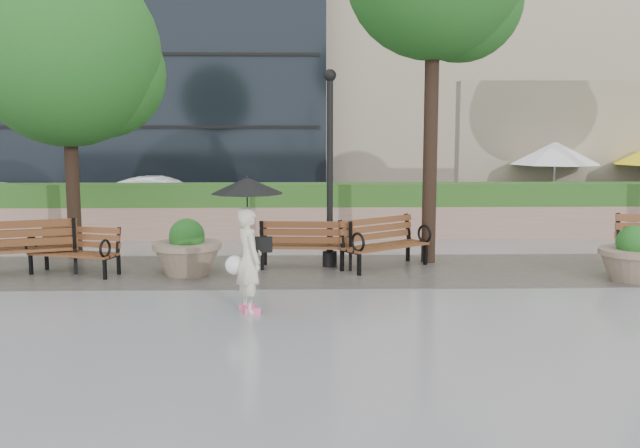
{
  "coord_description": "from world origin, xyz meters",
  "views": [
    {
      "loc": [
        0.06,
        -10.34,
        2.74
      ],
      "look_at": [
        0.36,
        1.55,
        1.1
      ],
      "focal_mm": 40.0,
      "sensor_mm": 36.0,
      "label": 1
    }
  ],
  "objects_px": {
    "bench_0": "(22,259)",
    "bench_1": "(75,261)",
    "lamppost": "(330,182)",
    "bench_3": "(384,254)",
    "planter_left": "(187,253)",
    "car_right": "(162,200)",
    "bench_2": "(307,254)",
    "car_left": "(1,204)",
    "pedestrian": "(248,231)",
    "planter_right": "(633,260)"
  },
  "relations": [
    {
      "from": "bench_1",
      "to": "lamppost",
      "type": "bearing_deg",
      "value": 25.53
    },
    {
      "from": "bench_1",
      "to": "planter_right",
      "type": "height_order",
      "value": "planter_right"
    },
    {
      "from": "bench_1",
      "to": "bench_3",
      "type": "xyz_separation_m",
      "value": [
        5.8,
        0.48,
        0.03
      ]
    },
    {
      "from": "bench_0",
      "to": "planter_right",
      "type": "distance_m",
      "value": 11.07
    },
    {
      "from": "bench_1",
      "to": "planter_left",
      "type": "relative_size",
      "value": 1.38
    },
    {
      "from": "bench_0",
      "to": "bench_3",
      "type": "height_order",
      "value": "bench_0"
    },
    {
      "from": "planter_right",
      "to": "lamppost",
      "type": "bearing_deg",
      "value": 164.47
    },
    {
      "from": "car_left",
      "to": "car_right",
      "type": "relative_size",
      "value": 1.05
    },
    {
      "from": "bench_0",
      "to": "bench_1",
      "type": "relative_size",
      "value": 1.2
    },
    {
      "from": "car_right",
      "to": "lamppost",
      "type": "bearing_deg",
      "value": -145.99
    },
    {
      "from": "bench_0",
      "to": "bench_3",
      "type": "bearing_deg",
      "value": 166.12
    },
    {
      "from": "lamppost",
      "to": "pedestrian",
      "type": "bearing_deg",
      "value": -111.65
    },
    {
      "from": "bench_2",
      "to": "planter_right",
      "type": "xyz_separation_m",
      "value": [
        5.77,
        -1.31,
        0.11
      ]
    },
    {
      "from": "bench_2",
      "to": "pedestrian",
      "type": "relative_size",
      "value": 0.92
    },
    {
      "from": "planter_left",
      "to": "lamppost",
      "type": "height_order",
      "value": "lamppost"
    },
    {
      "from": "planter_right",
      "to": "lamppost",
      "type": "distance_m",
      "value": 5.68
    },
    {
      "from": "bench_2",
      "to": "car_left",
      "type": "distance_m",
      "value": 10.59
    },
    {
      "from": "pedestrian",
      "to": "car_left",
      "type": "bearing_deg",
      "value": 14.86
    },
    {
      "from": "bench_3",
      "to": "planter_right",
      "type": "bearing_deg",
      "value": -51.87
    },
    {
      "from": "bench_2",
      "to": "car_right",
      "type": "bearing_deg",
      "value": -54.99
    },
    {
      "from": "bench_0",
      "to": "bench_1",
      "type": "xyz_separation_m",
      "value": [
        0.97,
        0.01,
        -0.05
      ]
    },
    {
      "from": "car_right",
      "to": "bench_3",
      "type": "bearing_deg",
      "value": -141.09
    },
    {
      "from": "bench_0",
      "to": "planter_right",
      "type": "bearing_deg",
      "value": 157.89
    },
    {
      "from": "bench_0",
      "to": "pedestrian",
      "type": "distance_m",
      "value": 5.21
    },
    {
      "from": "lamppost",
      "to": "car_left",
      "type": "distance_m",
      "value": 10.9
    },
    {
      "from": "car_right",
      "to": "pedestrian",
      "type": "bearing_deg",
      "value": -162.45
    },
    {
      "from": "bench_2",
      "to": "bench_3",
      "type": "distance_m",
      "value": 1.5
    },
    {
      "from": "pedestrian",
      "to": "bench_3",
      "type": "bearing_deg",
      "value": -60.56
    },
    {
      "from": "lamppost",
      "to": "bench_0",
      "type": "bearing_deg",
      "value": -173.16
    },
    {
      "from": "bench_1",
      "to": "bench_2",
      "type": "bearing_deg",
      "value": 24.09
    },
    {
      "from": "bench_1",
      "to": "bench_3",
      "type": "bearing_deg",
      "value": 22.11
    },
    {
      "from": "planter_left",
      "to": "car_right",
      "type": "bearing_deg",
      "value": 104.27
    },
    {
      "from": "bench_1",
      "to": "car_right",
      "type": "distance_m",
      "value": 7.4
    },
    {
      "from": "planter_right",
      "to": "lamppost",
      "type": "height_order",
      "value": "lamppost"
    },
    {
      "from": "bench_0",
      "to": "car_left",
      "type": "height_order",
      "value": "car_left"
    },
    {
      "from": "bench_1",
      "to": "lamppost",
      "type": "relative_size",
      "value": 0.46
    },
    {
      "from": "planter_right",
      "to": "car_left",
      "type": "distance_m",
      "value": 16.17
    },
    {
      "from": "planter_right",
      "to": "car_left",
      "type": "relative_size",
      "value": 0.29
    },
    {
      "from": "car_left",
      "to": "car_right",
      "type": "xyz_separation_m",
      "value": [
        4.35,
        0.53,
        0.05
      ]
    },
    {
      "from": "car_left",
      "to": "bench_0",
      "type": "bearing_deg",
      "value": -156.39
    },
    {
      "from": "lamppost",
      "to": "planter_left",
      "type": "bearing_deg",
      "value": -163.98
    },
    {
      "from": "bench_0",
      "to": "planter_left",
      "type": "relative_size",
      "value": 1.66
    },
    {
      "from": "bench_1",
      "to": "bench_0",
      "type": "bearing_deg",
      "value": -162.22
    },
    {
      "from": "bench_0",
      "to": "lamppost",
      "type": "bearing_deg",
      "value": 168.85
    },
    {
      "from": "bench_0",
      "to": "bench_1",
      "type": "distance_m",
      "value": 0.97
    },
    {
      "from": "bench_3",
      "to": "lamppost",
      "type": "bearing_deg",
      "value": 134.09
    },
    {
      "from": "bench_0",
      "to": "lamppost",
      "type": "height_order",
      "value": "lamppost"
    },
    {
      "from": "bench_0",
      "to": "planter_right",
      "type": "height_order",
      "value": "bench_0"
    },
    {
      "from": "bench_0",
      "to": "pedestrian",
      "type": "bearing_deg",
      "value": 130.48
    },
    {
      "from": "bench_2",
      "to": "lamppost",
      "type": "relative_size",
      "value": 0.48
    }
  ]
}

